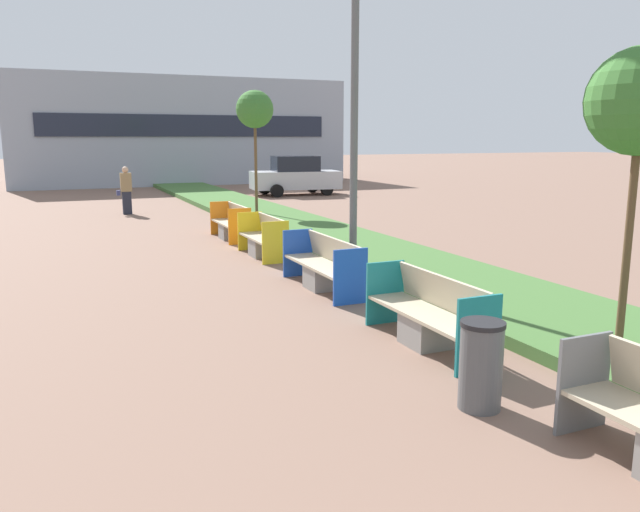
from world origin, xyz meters
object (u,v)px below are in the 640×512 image
bench_blue_frame (324,268)px  sapling_tree_far (255,110)px  bench_yellow_frame (264,241)px  street_lamp_post (355,30)px  bench_teal_frame (428,318)px  litter_bin (481,365)px  parked_car_distant (295,176)px  pedestrian_walking (126,190)px  bench_orange_frame (231,226)px

bench_blue_frame → sapling_tree_far: sapling_tree_far is taller
bench_yellow_frame → street_lamp_post: 5.47m
bench_teal_frame → bench_blue_frame: size_ratio=0.93×
bench_yellow_frame → bench_teal_frame: bearing=-90.0°
litter_bin → parked_car_distant: size_ratio=0.21×
bench_teal_frame → pedestrian_walking: bearing=96.8°
bench_teal_frame → bench_blue_frame: bearing=90.0°
street_lamp_post → pedestrian_walking: bearing=101.1°
bench_blue_frame → bench_yellow_frame: (-0.01, 3.46, -0.01)m
bench_yellow_frame → bench_orange_frame: (0.00, 2.78, 0.00)m
bench_teal_frame → sapling_tree_far: size_ratio=0.52×
bench_teal_frame → bench_blue_frame: 3.46m
bench_orange_frame → bench_teal_frame: bearing=-90.0°
bench_teal_frame → bench_yellow_frame: same height
bench_orange_frame → pedestrian_walking: size_ratio=1.14×
bench_yellow_frame → pedestrian_walking: size_ratio=1.12×
litter_bin → parked_car_distant: 24.26m
bench_yellow_frame → sapling_tree_far: sapling_tree_far is taller
street_lamp_post → parked_car_distant: size_ratio=1.91×
sapling_tree_far → pedestrian_walking: bearing=145.9°
bench_blue_frame → parked_car_distant: bearing=70.3°
sapling_tree_far → bench_teal_frame: bearing=-98.4°
bench_orange_frame → litter_bin: size_ratio=2.11×
bench_yellow_frame → pedestrian_walking: 9.89m
bench_yellow_frame → bench_blue_frame: bearing=-89.9°
bench_blue_frame → bench_yellow_frame: size_ratio=1.26×
bench_blue_frame → bench_orange_frame: same height
bench_orange_frame → street_lamp_post: (0.61, -6.21, 4.21)m
street_lamp_post → bench_yellow_frame: bearing=100.2°
bench_teal_frame → street_lamp_post: 5.50m
street_lamp_post → pedestrian_walking: 13.86m
bench_blue_frame → pedestrian_walking: size_ratio=1.41×
bench_yellow_frame → bench_orange_frame: size_ratio=0.98×
bench_teal_frame → bench_yellow_frame: 6.91m
street_lamp_post → pedestrian_walking: (-2.57, 13.10, -3.71)m
litter_bin → street_lamp_post: street_lamp_post is taller
parked_car_distant → sapling_tree_far: bearing=-113.3°
litter_bin → bench_yellow_frame: bearing=86.0°
bench_teal_frame → bench_orange_frame: same height
litter_bin → sapling_tree_far: (2.67, 15.76, 3.17)m
bench_teal_frame → bench_yellow_frame: bearing=90.0°
sapling_tree_far → street_lamp_post: bearing=-97.9°
bench_orange_frame → sapling_tree_far: bearing=63.7°
bench_teal_frame → parked_car_distant: parked_car_distant is taller
bench_yellow_frame → parked_car_distant: bearing=66.0°
sapling_tree_far → pedestrian_walking: size_ratio=2.51×
sapling_tree_far → bench_blue_frame: bearing=-101.2°
bench_yellow_frame → litter_bin: bearing=-94.0°
sapling_tree_far → pedestrian_walking: 5.59m
sapling_tree_far → parked_car_distant: 9.05m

